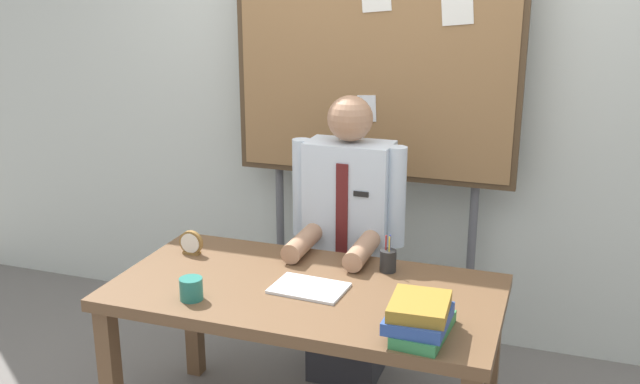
# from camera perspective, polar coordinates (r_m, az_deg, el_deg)

# --- Properties ---
(back_wall) EXTENTS (6.40, 0.08, 2.70)m
(back_wall) POSITION_cam_1_polar(r_m,az_deg,el_deg) (3.86, 5.03, 8.01)
(back_wall) COLOR silver
(back_wall) RESTS_ON ground_plane
(desk) EXTENTS (1.57, 0.81, 0.73)m
(desk) POSITION_cam_1_polar(r_m,az_deg,el_deg) (2.98, -1.15, -9.05)
(desk) COLOR brown
(desk) RESTS_ON ground_plane
(person) EXTENTS (0.55, 0.56, 1.42)m
(person) POSITION_cam_1_polar(r_m,az_deg,el_deg) (3.48, 2.22, -4.77)
(person) COLOR #2D2D33
(person) RESTS_ON ground_plane
(bulletin_board) EXTENTS (1.46, 0.09, 2.17)m
(bulletin_board) POSITION_cam_1_polar(r_m,az_deg,el_deg) (3.64, 4.29, 10.26)
(bulletin_board) COLOR #4C3823
(bulletin_board) RESTS_ON ground_plane
(book_stack) EXTENTS (0.22, 0.31, 0.13)m
(book_stack) POSITION_cam_1_polar(r_m,az_deg,el_deg) (2.57, 7.95, -9.82)
(book_stack) COLOR #337F47
(book_stack) RESTS_ON desk
(open_notebook) EXTENTS (0.30, 0.22, 0.01)m
(open_notebook) POSITION_cam_1_polar(r_m,az_deg,el_deg) (2.91, -0.88, -7.61)
(open_notebook) COLOR white
(open_notebook) RESTS_ON desk
(desk_clock) EXTENTS (0.11, 0.04, 0.11)m
(desk_clock) POSITION_cam_1_polar(r_m,az_deg,el_deg) (3.30, -10.16, -4.04)
(desk_clock) COLOR olive
(desk_clock) RESTS_ON desk
(coffee_mug) EXTENTS (0.09, 0.09, 0.09)m
(coffee_mug) POSITION_cam_1_polar(r_m,az_deg,el_deg) (2.86, -10.16, -7.55)
(coffee_mug) COLOR #267266
(coffee_mug) RESTS_ON desk
(pen_holder) EXTENTS (0.07, 0.07, 0.16)m
(pen_holder) POSITION_cam_1_polar(r_m,az_deg,el_deg) (3.08, 5.41, -5.41)
(pen_holder) COLOR #262626
(pen_holder) RESTS_ON desk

